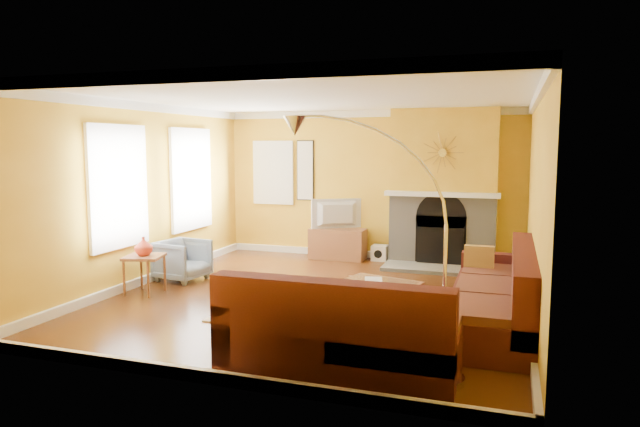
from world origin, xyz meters
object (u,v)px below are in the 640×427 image
(arc_lamp, at_px, (373,248))
(armchair, at_px, (183,260))
(media_console, at_px, (338,244))
(coffee_table, at_px, (374,298))
(sectional_sofa, at_px, (401,289))
(side_table, at_px, (145,274))

(arc_lamp, bearing_deg, armchair, 144.03)
(media_console, relative_size, armchair, 1.46)
(coffee_table, xyz_separation_m, arc_lamp, (0.42, -1.86, 0.98))
(armchair, distance_m, arc_lamp, 4.55)
(coffee_table, distance_m, arc_lamp, 2.15)
(sectional_sofa, distance_m, media_console, 4.03)
(coffee_table, bearing_deg, sectional_sofa, -46.71)
(coffee_table, xyz_separation_m, side_table, (-3.27, -0.10, 0.08))
(media_console, height_order, arc_lamp, arc_lamp)
(media_console, height_order, armchair, armchair)
(side_table, distance_m, arc_lamp, 4.19)
(side_table, bearing_deg, media_console, 60.13)
(sectional_sofa, xyz_separation_m, media_console, (-1.83, 3.58, -0.17))
(media_console, bearing_deg, side_table, -119.87)
(sectional_sofa, distance_m, arc_lamp, 1.59)
(coffee_table, distance_m, media_console, 3.44)
(arc_lamp, bearing_deg, coffee_table, 102.69)
(sectional_sofa, bearing_deg, coffee_table, 133.29)
(sectional_sofa, xyz_separation_m, armchair, (-3.61, 1.21, -0.13))
(armchair, bearing_deg, coffee_table, -94.59)
(media_console, bearing_deg, sectional_sofa, -62.88)
(media_console, distance_m, armchair, 2.97)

